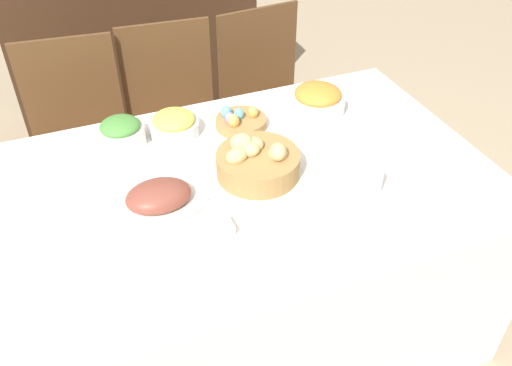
# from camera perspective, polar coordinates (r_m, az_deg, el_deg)

# --- Properties ---
(ground_plane) EXTENTS (12.00, 12.00, 0.00)m
(ground_plane) POSITION_cam_1_polar(r_m,az_deg,el_deg) (2.29, -1.43, -14.58)
(ground_plane) COLOR tan
(dining_table) EXTENTS (1.66, 1.03, 0.75)m
(dining_table) POSITION_cam_1_polar(r_m,az_deg,el_deg) (2.00, -1.60, -8.17)
(dining_table) COLOR white
(dining_table) RESTS_ON ground
(chair_far_left) EXTENTS (0.46, 0.46, 0.90)m
(chair_far_left) POSITION_cam_1_polar(r_m,az_deg,el_deg) (2.53, -18.07, 4.66)
(chair_far_left) COLOR brown
(chair_far_left) RESTS_ON ground
(chair_far_right) EXTENTS (0.46, 0.46, 0.90)m
(chair_far_right) POSITION_cam_1_polar(r_m,az_deg,el_deg) (2.70, 1.42, 8.95)
(chair_far_right) COLOR brown
(chair_far_right) RESTS_ON ground
(chair_far_center) EXTENTS (0.45, 0.45, 0.90)m
(chair_far_center) POSITION_cam_1_polar(r_m,az_deg,el_deg) (2.58, -8.49, 6.88)
(chair_far_center) COLOR brown
(chair_far_center) RESTS_ON ground
(sideboard) EXTENTS (1.40, 0.44, 0.97)m
(sideboard) POSITION_cam_1_polar(r_m,az_deg,el_deg) (3.40, -12.84, 14.45)
(sideboard) COLOR #3D2616
(sideboard) RESTS_ON ground
(bread_basket) EXTENTS (0.27, 0.27, 0.13)m
(bread_basket) POSITION_cam_1_polar(r_m,az_deg,el_deg) (1.74, 0.14, 2.29)
(bread_basket) COLOR #9E7542
(bread_basket) RESTS_ON dining_table
(egg_basket) EXTENTS (0.19, 0.19, 0.08)m
(egg_basket) POSITION_cam_1_polar(r_m,az_deg,el_deg) (1.99, -1.72, 6.55)
(egg_basket) COLOR #9E7542
(egg_basket) RESTS_ON dining_table
(ham_platter) EXTENTS (0.31, 0.22, 0.08)m
(ham_platter) POSITION_cam_1_polar(r_m,az_deg,el_deg) (1.67, -10.19, -1.48)
(ham_platter) COLOR silver
(ham_platter) RESTS_ON dining_table
(carrot_bowl) EXTENTS (0.21, 0.21, 0.11)m
(carrot_bowl) POSITION_cam_1_polar(r_m,az_deg,el_deg) (2.08, 6.49, 8.68)
(carrot_bowl) COLOR silver
(carrot_bowl) RESTS_ON dining_table
(pineapple_bowl) EXTENTS (0.18, 0.18, 0.09)m
(pineapple_bowl) POSITION_cam_1_polar(r_m,az_deg,el_deg) (1.97, -8.63, 6.16)
(pineapple_bowl) COLOR silver
(pineapple_bowl) RESTS_ON dining_table
(green_salad_bowl) EXTENTS (0.16, 0.16, 0.10)m
(green_salad_bowl) POSITION_cam_1_polar(r_m,az_deg,el_deg) (1.94, -14.01, 5.16)
(green_salad_bowl) COLOR silver
(green_salad_bowl) RESTS_ON dining_table
(dinner_plate) EXTENTS (0.26, 0.26, 0.01)m
(dinner_plate) POSITION_cam_1_polar(r_m,az_deg,el_deg) (1.53, 6.59, -6.40)
(dinner_plate) COLOR silver
(dinner_plate) RESTS_ON dining_table
(fork) EXTENTS (0.02, 0.20, 0.00)m
(fork) POSITION_cam_1_polar(r_m,az_deg,el_deg) (1.49, 1.18, -8.10)
(fork) COLOR #B7B7BC
(fork) RESTS_ON dining_table
(knife) EXTENTS (0.02, 0.20, 0.00)m
(knife) POSITION_cam_1_polar(r_m,az_deg,el_deg) (1.60, 11.57, -4.89)
(knife) COLOR #B7B7BC
(knife) RESTS_ON dining_table
(spoon) EXTENTS (0.02, 0.20, 0.00)m
(spoon) POSITION_cam_1_polar(r_m,az_deg,el_deg) (1.61, 12.48, -4.60)
(spoon) COLOR #B7B7BC
(spoon) RESTS_ON dining_table
(drinking_cup) EXTENTS (0.07, 0.07, 0.09)m
(drinking_cup) POSITION_cam_1_polar(r_m,az_deg,el_deg) (1.71, 12.00, 0.35)
(drinking_cup) COLOR silver
(drinking_cup) RESTS_ON dining_table
(butter_dish) EXTENTS (0.10, 0.06, 0.03)m
(butter_dish) POSITION_cam_1_polar(r_m,az_deg,el_deg) (1.55, -4.30, -4.89)
(butter_dish) COLOR silver
(butter_dish) RESTS_ON dining_table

